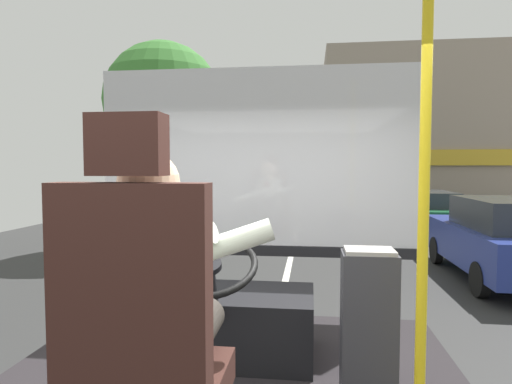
{
  "coord_description": "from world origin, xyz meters",
  "views": [
    {
      "loc": [
        0.44,
        -1.79,
        2.02
      ],
      "look_at": [
        0.05,
        1.29,
        1.83
      ],
      "focal_mm": 30.58,
      "sensor_mm": 36.0,
      "label": 1
    }
  ],
  "objects_px": {
    "driver_seat": "(144,354)",
    "fare_box": "(368,324)",
    "bus_driver": "(157,291)",
    "steering_console": "(224,321)",
    "parked_car_blue": "(512,238)",
    "parked_car_green": "(423,211)",
    "handrail_pole": "(424,192)"
  },
  "relations": [
    {
      "from": "bus_driver",
      "to": "fare_box",
      "type": "xyz_separation_m",
      "value": [
        0.82,
        0.77,
        -0.36
      ]
    },
    {
      "from": "driver_seat",
      "to": "steering_console",
      "type": "height_order",
      "value": "driver_seat"
    },
    {
      "from": "handrail_pole",
      "to": "parked_car_green",
      "type": "distance_m",
      "value": 12.4
    },
    {
      "from": "fare_box",
      "to": "parked_car_green",
      "type": "distance_m",
      "value": 12.03
    },
    {
      "from": "bus_driver",
      "to": "fare_box",
      "type": "height_order",
      "value": "bus_driver"
    },
    {
      "from": "steering_console",
      "to": "bus_driver",
      "type": "bearing_deg",
      "value": -90.0
    },
    {
      "from": "bus_driver",
      "to": "steering_console",
      "type": "relative_size",
      "value": 0.73
    },
    {
      "from": "handrail_pole",
      "to": "bus_driver",
      "type": "bearing_deg",
      "value": -157.95
    },
    {
      "from": "fare_box",
      "to": "bus_driver",
      "type": "bearing_deg",
      "value": -136.79
    },
    {
      "from": "driver_seat",
      "to": "parked_car_blue",
      "type": "distance_m",
      "value": 7.95
    },
    {
      "from": "driver_seat",
      "to": "fare_box",
      "type": "xyz_separation_m",
      "value": [
        0.82,
        0.89,
        -0.19
      ]
    },
    {
      "from": "parked_car_blue",
      "to": "parked_car_green",
      "type": "bearing_deg",
      "value": 91.06
    },
    {
      "from": "bus_driver",
      "to": "parked_car_blue",
      "type": "xyz_separation_m",
      "value": [
        4.05,
        6.69,
        -0.84
      ]
    },
    {
      "from": "driver_seat",
      "to": "fare_box",
      "type": "relative_size",
      "value": 1.74
    },
    {
      "from": "driver_seat",
      "to": "handrail_pole",
      "type": "relative_size",
      "value": 0.62
    },
    {
      "from": "steering_console",
      "to": "fare_box",
      "type": "distance_m",
      "value": 0.92
    },
    {
      "from": "bus_driver",
      "to": "parked_car_blue",
      "type": "distance_m",
      "value": 7.86
    },
    {
      "from": "fare_box",
      "to": "steering_console",
      "type": "bearing_deg",
      "value": 154.95
    },
    {
      "from": "bus_driver",
      "to": "handrail_pole",
      "type": "xyz_separation_m",
      "value": [
        0.99,
        0.4,
        0.33
      ]
    },
    {
      "from": "driver_seat",
      "to": "steering_console",
      "type": "relative_size",
      "value": 1.21
    },
    {
      "from": "bus_driver",
      "to": "parked_car_blue",
      "type": "height_order",
      "value": "bus_driver"
    },
    {
      "from": "handrail_pole",
      "to": "fare_box",
      "type": "height_order",
      "value": "handrail_pole"
    },
    {
      "from": "bus_driver",
      "to": "steering_console",
      "type": "height_order",
      "value": "bus_driver"
    },
    {
      "from": "bus_driver",
      "to": "parked_car_blue",
      "type": "relative_size",
      "value": 0.21
    },
    {
      "from": "driver_seat",
      "to": "fare_box",
      "type": "bearing_deg",
      "value": 47.32
    },
    {
      "from": "handrail_pole",
      "to": "fare_box",
      "type": "xyz_separation_m",
      "value": [
        -0.16,
        0.37,
        -0.69
      ]
    },
    {
      "from": "steering_console",
      "to": "parked_car_green",
      "type": "distance_m",
      "value": 11.9
    },
    {
      "from": "steering_console",
      "to": "fare_box",
      "type": "height_order",
      "value": "steering_console"
    },
    {
      "from": "bus_driver",
      "to": "parked_car_blue",
      "type": "bearing_deg",
      "value": 58.79
    },
    {
      "from": "bus_driver",
      "to": "handrail_pole",
      "type": "bearing_deg",
      "value": 22.05
    },
    {
      "from": "handrail_pole",
      "to": "steering_console",
      "type": "bearing_deg",
      "value": 142.43
    },
    {
      "from": "handrail_pole",
      "to": "parked_car_blue",
      "type": "bearing_deg",
      "value": 64.0
    }
  ]
}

